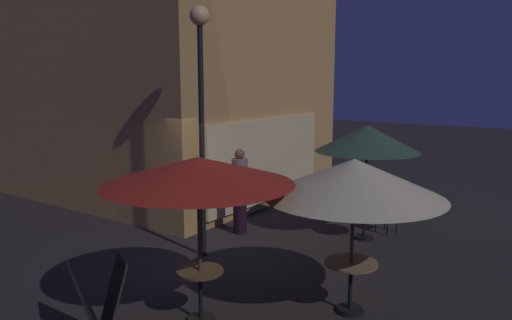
% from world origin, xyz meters
% --- Properties ---
extents(ground_plane, '(60.00, 60.00, 0.00)m').
position_xyz_m(ground_plane, '(0.00, 0.00, 0.00)').
color(ground_plane, '#2A2626').
extents(cafe_building, '(6.81, 8.16, 8.97)m').
position_xyz_m(cafe_building, '(2.97, 3.49, 4.48)').
color(cafe_building, tan).
rests_on(cafe_building, ground).
extents(street_lamp_near_corner, '(0.35, 0.35, 4.54)m').
position_xyz_m(street_lamp_near_corner, '(0.31, -0.16, 3.24)').
color(street_lamp_near_corner, black).
rests_on(street_lamp_near_corner, ground).
extents(menu_sandwich_board, '(0.85, 0.80, 1.00)m').
position_xyz_m(menu_sandwich_board, '(-2.68, -1.01, 0.51)').
color(menu_sandwich_board, black).
rests_on(menu_sandwich_board, ground).
extents(cafe_table_0, '(0.80, 0.80, 0.74)m').
position_xyz_m(cafe_table_0, '(2.96, -2.23, 0.56)').
color(cafe_table_0, black).
rests_on(cafe_table_0, ground).
extents(cafe_table_1, '(0.64, 0.64, 0.74)m').
position_xyz_m(cafe_table_1, '(-1.62, -1.79, 0.50)').
color(cafe_table_1, black).
rests_on(cafe_table_1, ground).
extents(cafe_table_2, '(0.75, 0.75, 0.75)m').
position_xyz_m(cafe_table_2, '(-0.20, -3.34, 0.55)').
color(cafe_table_2, black).
rests_on(cafe_table_2, ground).
extents(patio_umbrella_0, '(2.10, 2.10, 2.37)m').
position_xyz_m(patio_umbrella_0, '(2.96, -2.23, 2.09)').
color(patio_umbrella_0, black).
rests_on(patio_umbrella_0, ground).
extents(patio_umbrella_1, '(2.55, 2.55, 2.28)m').
position_xyz_m(patio_umbrella_1, '(-1.62, -1.79, 2.10)').
color(patio_umbrella_1, black).
rests_on(patio_umbrella_1, ground).
extents(patio_umbrella_2, '(2.50, 2.50, 2.21)m').
position_xyz_m(patio_umbrella_2, '(-0.20, -3.34, 1.94)').
color(patio_umbrella_2, black).
rests_on(patio_umbrella_2, ground).
extents(cafe_chair_0, '(0.49, 0.49, 0.98)m').
position_xyz_m(cafe_chair_0, '(3.74, -2.48, 0.58)').
color(cafe_chair_0, black).
rests_on(cafe_chair_0, ground).
extents(patron_standing_0, '(0.34, 0.34, 1.83)m').
position_xyz_m(patron_standing_0, '(1.79, 0.11, 0.93)').
color(patron_standing_0, black).
rests_on(patron_standing_0, ground).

